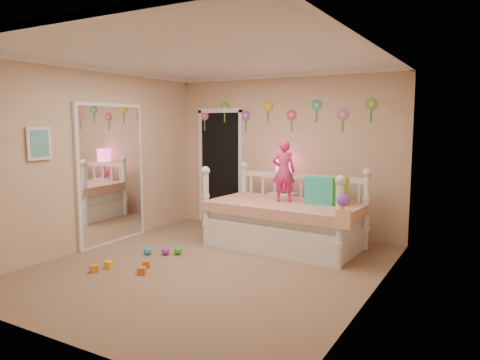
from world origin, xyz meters
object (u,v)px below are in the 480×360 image
Objects in this scene: daybed at (284,207)px; nightstand at (284,213)px; table_lamp at (284,168)px; child at (284,171)px.

daybed is 0.83m from nightstand.
table_lamp is at bearing -80.64° from nightstand.
daybed reaches higher than nightstand.
daybed is 3.21× the size of nightstand.
child is at bearing -57.15° from nightstand.
nightstand is 0.74m from table_lamp.
child is at bearing 132.30° from daybed.
nightstand is (-0.29, 0.67, -0.77)m from child.
daybed is 0.52m from child.
table_lamp is (-0.29, 0.67, -0.03)m from child.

